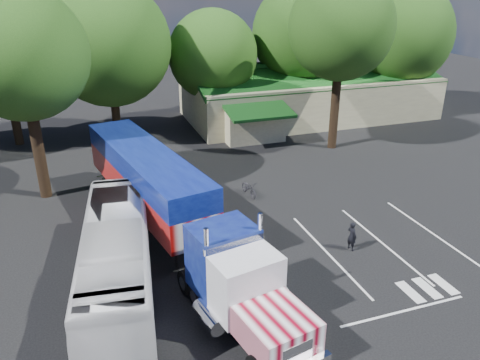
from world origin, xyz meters
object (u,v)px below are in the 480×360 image
object	(u,v)px
bicycle	(249,188)
tour_bus	(117,256)
woman	(352,236)
semi_truck	(165,198)
silver_sedan	(274,124)

from	to	relation	value
bicycle	tour_bus	bearing A→B (deg)	-146.45
woman	bicycle	distance (m)	8.34
semi_truck	silver_sedan	world-z (taller)	semi_truck
woman	bicycle	bearing A→B (deg)	6.27
semi_truck	tour_bus	distance (m)	4.55
bicycle	silver_sedan	distance (m)	13.89
woman	silver_sedan	size ratio (longest dim) A/B	0.34
silver_sedan	woman	bearing A→B (deg)	178.36
woman	silver_sedan	distance (m)	20.41
semi_truck	bicycle	size ratio (longest dim) A/B	11.20
tour_bus	silver_sedan	world-z (taller)	tour_bus
semi_truck	woman	size ratio (longest dim) A/B	13.47
semi_truck	tour_bus	world-z (taller)	semi_truck
bicycle	silver_sedan	size ratio (longest dim) A/B	0.41
semi_truck	silver_sedan	bearing A→B (deg)	39.72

